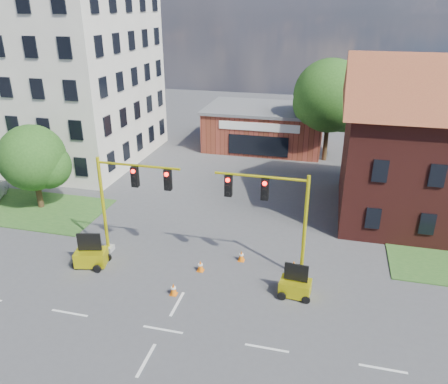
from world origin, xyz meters
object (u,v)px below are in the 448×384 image
at_px(trailer_west, 91,256).
at_px(pickup_white, 422,222).
at_px(signal_mast_west, 127,196).
at_px(trailer_east, 295,286).
at_px(signal_mast_east, 275,212).

distance_m(trailer_west, pickup_white, 21.66).
relative_size(signal_mast_west, trailer_east, 3.38).
bearing_deg(trailer_east, trailer_west, -174.92).
xyz_separation_m(signal_mast_east, trailer_west, (-10.50, -1.76, -3.29)).
distance_m(signal_mast_west, trailer_east, 10.86).
bearing_deg(trailer_west, trailer_east, -13.41).
height_order(signal_mast_east, pickup_white, signal_mast_east).
bearing_deg(pickup_white, trailer_west, 107.73).
bearing_deg(signal_mast_west, trailer_east, -9.78).
distance_m(signal_mast_west, signal_mast_east, 8.71).
height_order(signal_mast_east, trailer_west, signal_mast_east).
distance_m(signal_mast_east, pickup_white, 12.22).
bearing_deg(trailer_west, pickup_white, 11.92).
bearing_deg(pickup_white, signal_mast_west, 105.28).
height_order(signal_mast_west, signal_mast_east, same).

